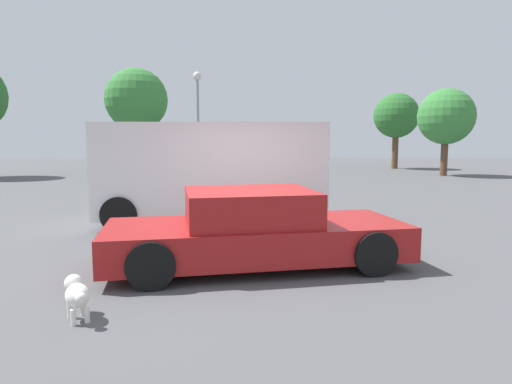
{
  "coord_description": "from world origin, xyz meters",
  "views": [
    {
      "loc": [
        0.29,
        -6.86,
        1.92
      ],
      "look_at": [
        0.29,
        1.75,
        0.9
      ],
      "focal_mm": 30.91,
      "sensor_mm": 36.0,
      "label": 1
    }
  ],
  "objects_px": {
    "van_white": "(212,170)",
    "sedan_foreground": "(254,231)",
    "dog": "(77,293)",
    "light_post_near": "(198,104)"
  },
  "relations": [
    {
      "from": "sedan_foreground",
      "to": "light_post_near",
      "type": "distance_m",
      "value": 16.96
    },
    {
      "from": "dog",
      "to": "van_white",
      "type": "distance_m",
      "value": 5.63
    },
    {
      "from": "sedan_foreground",
      "to": "van_white",
      "type": "bearing_deg",
      "value": 94.71
    },
    {
      "from": "van_white",
      "to": "sedan_foreground",
      "type": "bearing_deg",
      "value": 104.52
    },
    {
      "from": "sedan_foreground",
      "to": "dog",
      "type": "bearing_deg",
      "value": -144.05
    },
    {
      "from": "dog",
      "to": "light_post_near",
      "type": "distance_m",
      "value": 18.79
    },
    {
      "from": "sedan_foreground",
      "to": "dog",
      "type": "height_order",
      "value": "sedan_foreground"
    },
    {
      "from": "sedan_foreground",
      "to": "van_white",
      "type": "distance_m",
      "value": 3.62
    },
    {
      "from": "dog",
      "to": "van_white",
      "type": "bearing_deg",
      "value": -40.86
    },
    {
      "from": "sedan_foreground",
      "to": "light_post_near",
      "type": "xyz_separation_m",
      "value": [
        -2.98,
        16.39,
        3.2
      ]
    }
  ]
}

